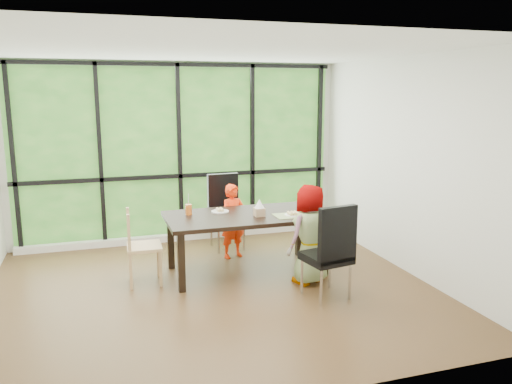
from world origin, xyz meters
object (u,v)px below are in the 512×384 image
at_px(child_older, 307,234).
at_px(orange_cup, 189,209).
at_px(green_cup, 315,210).
at_px(chair_end_beech, 144,247).
at_px(plate_far, 220,211).
at_px(dining_table, 246,243).
at_px(child_toddler, 233,221).
at_px(chair_window_leather, 227,212).
at_px(white_mug, 313,206).
at_px(plate_near, 293,215).
at_px(tissue_box, 259,212).
at_px(chair_interior_leather, 326,251).

bearing_deg(child_older, orange_cup, -54.15).
bearing_deg(orange_cup, green_cup, -18.79).
xyz_separation_m(chair_end_beech, plate_far, (0.99, 0.23, 0.31)).
height_order(dining_table, plate_far, plate_far).
bearing_deg(plate_far, orange_cup, -178.06).
bearing_deg(child_toddler, dining_table, -106.84).
relative_size(chair_window_leather, plate_far, 4.75).
height_order(plate_far, green_cup, green_cup).
height_order(plate_far, orange_cup, orange_cup).
bearing_deg(chair_end_beech, child_older, -104.64).
distance_m(child_older, white_mug, 0.74).
height_order(plate_far, plate_near, plate_far).
bearing_deg(dining_table, child_older, -44.67).
xyz_separation_m(plate_far, plate_near, (0.82, -0.46, -0.00)).
xyz_separation_m(chair_end_beech, plate_near, (1.81, -0.23, 0.31)).
height_order(child_toddler, tissue_box, child_toddler).
distance_m(plate_far, green_cup, 1.20).
bearing_deg(orange_cup, tissue_box, -22.84).
xyz_separation_m(dining_table, child_toddler, (0.00, 0.62, 0.14)).
bearing_deg(plate_near, orange_cup, 160.11).
bearing_deg(dining_table, child_toddler, 90.00).
bearing_deg(chair_window_leather, chair_interior_leather, -77.21).
xyz_separation_m(dining_table, plate_near, (0.54, -0.23, 0.38)).
bearing_deg(child_toddler, tissue_box, -96.84).
bearing_deg(child_toddler, white_mug, -48.42).
relative_size(child_older, tissue_box, 9.89).
xyz_separation_m(child_toddler, child_older, (0.59, -1.20, 0.09)).
bearing_deg(white_mug, child_older, -118.69).
relative_size(child_toddler, white_mug, 13.28).
xyz_separation_m(chair_window_leather, child_toddler, (-0.02, -0.40, -0.03)).
bearing_deg(plate_far, chair_end_beech, -166.88).
height_order(chair_window_leather, child_older, child_older).
distance_m(dining_table, chair_interior_leather, 1.23).
bearing_deg(green_cup, plate_near, 166.57).
bearing_deg(plate_near, white_mug, 35.77).
xyz_separation_m(child_toddler, white_mug, (0.93, -0.57, 0.28)).
bearing_deg(child_toddler, green_cup, -65.61).
distance_m(chair_window_leather, white_mug, 1.36).
distance_m(child_toddler, orange_cup, 0.85).
bearing_deg(orange_cup, white_mug, -5.74).
height_order(chair_end_beech, child_older, child_older).
xyz_separation_m(chair_window_leather, white_mug, (0.92, -0.97, 0.25)).
relative_size(chair_end_beech, orange_cup, 6.90).
distance_m(dining_table, plate_far, 0.52).
distance_m(child_toddler, child_older, 1.34).
distance_m(orange_cup, green_cup, 1.57).
xyz_separation_m(child_older, green_cup, (0.22, 0.29, 0.22)).
bearing_deg(chair_end_beech, plate_far, -74.25).
distance_m(orange_cup, tissue_box, 0.89).
xyz_separation_m(chair_interior_leather, tissue_box, (-0.48, 0.92, 0.26)).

